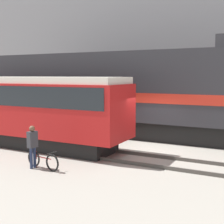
# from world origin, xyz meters

# --- Properties ---
(ground_plane) EXTENTS (120.00, 120.00, 0.00)m
(ground_plane) POSITION_xyz_m (0.00, 0.00, 0.00)
(ground_plane) COLOR gray
(track_near) EXTENTS (60.00, 1.51, 0.14)m
(track_near) POSITION_xyz_m (0.00, -1.52, 0.07)
(track_near) COLOR #47423D
(track_near) RESTS_ON ground
(track_far) EXTENTS (60.00, 1.51, 0.14)m
(track_far) POSITION_xyz_m (0.00, 3.31, 0.07)
(track_far) COLOR #47423D
(track_far) RESTS_ON ground
(building_backdrop) EXTENTS (40.72, 6.00, 11.41)m
(building_backdrop) POSITION_xyz_m (0.00, 12.41, 5.71)
(building_backdrop) COLOR gray
(building_backdrop) RESTS_ON ground
(freight_locomotive) EXTENTS (16.67, 3.04, 5.35)m
(freight_locomotive) POSITION_xyz_m (-2.25, 3.31, 2.50)
(freight_locomotive) COLOR black
(freight_locomotive) RESTS_ON ground
(streetcar) EXTENTS (12.15, 2.54, 3.40)m
(streetcar) POSITION_xyz_m (-6.10, -1.52, 1.94)
(streetcar) COLOR black
(streetcar) RESTS_ON ground
(bicycle) EXTENTS (1.65, 0.46, 0.71)m
(bicycle) POSITION_xyz_m (-2.06, -4.26, 0.33)
(bicycle) COLOR black
(bicycle) RESTS_ON ground
(person) EXTENTS (0.27, 0.39, 1.62)m
(person) POSITION_xyz_m (-2.46, -4.35, 0.98)
(person) COLOR #232D4C
(person) RESTS_ON ground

